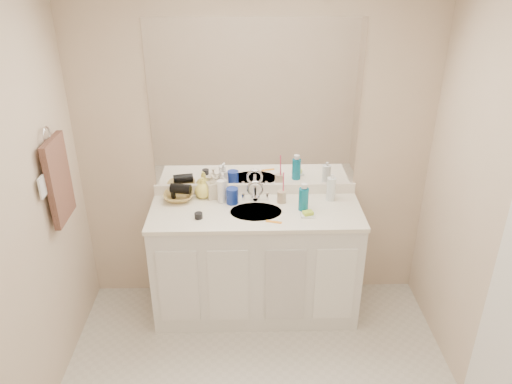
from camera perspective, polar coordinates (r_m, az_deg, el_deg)
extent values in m
cube|color=beige|center=(3.67, -0.13, 4.37)|extent=(2.60, 0.02, 2.40)
cube|color=white|center=(3.80, -0.02, -8.12)|extent=(1.50, 0.55, 0.85)
cube|color=white|center=(3.57, -0.02, -2.30)|extent=(1.52, 0.57, 0.03)
cube|color=white|center=(3.77, -0.12, 0.34)|extent=(1.52, 0.03, 0.08)
cylinder|color=beige|center=(3.55, -0.01, -2.41)|extent=(0.37, 0.37, 0.02)
cylinder|color=silver|center=(3.68, -0.08, -0.14)|extent=(0.02, 0.02, 0.11)
cube|color=white|center=(3.54, -0.13, 9.73)|extent=(1.48, 0.01, 1.20)
cylinder|color=navy|center=(3.63, -2.72, -0.44)|extent=(0.12, 0.12, 0.12)
cylinder|color=#C4AB8A|center=(3.65, 2.95, -0.54)|extent=(0.08, 0.08, 0.09)
cylinder|color=#EA3D66|center=(3.61, 3.15, 0.95)|extent=(0.01, 0.04, 0.19)
cylinder|color=#0B6D8C|center=(3.54, 5.46, -0.82)|extent=(0.09, 0.09, 0.17)
cylinder|color=white|center=(3.70, 8.57, 0.34)|extent=(0.09, 0.09, 0.18)
cube|color=white|center=(3.50, 5.95, -2.66)|extent=(0.10, 0.08, 0.01)
cube|color=#B3D935|center=(3.49, 5.96, -2.39)|extent=(0.08, 0.07, 0.02)
cube|color=orange|center=(3.41, 2.06, -3.43)|extent=(0.11, 0.05, 0.00)
cylinder|color=black|center=(3.47, -6.58, -2.70)|extent=(0.06, 0.06, 0.04)
cylinder|color=white|center=(3.64, -4.02, 0.05)|extent=(0.06, 0.06, 0.17)
imported|color=silver|center=(3.68, -3.85, 0.70)|extent=(0.10, 0.10, 0.21)
imported|color=beige|center=(3.70, -4.96, 0.63)|extent=(0.11, 0.11, 0.18)
imported|color=#F9EC61|center=(3.73, -6.11, 0.50)|extent=(0.16, 0.16, 0.16)
imported|color=#AB8945|center=(3.73, -8.84, -0.51)|extent=(0.23, 0.23, 0.05)
cylinder|color=black|center=(3.70, -8.60, 0.36)|extent=(0.16, 0.10, 0.07)
torus|color=silver|center=(3.28, -22.82, 6.01)|extent=(0.01, 0.11, 0.11)
cube|color=#472D26|center=(3.38, -21.62, 1.27)|extent=(0.04, 0.32, 0.55)
cube|color=white|center=(3.20, -23.24, 0.54)|extent=(0.01, 0.08, 0.13)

